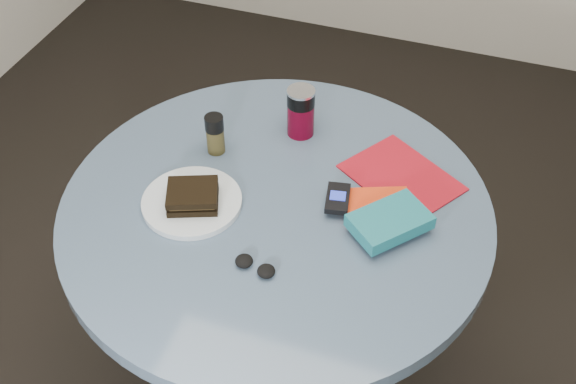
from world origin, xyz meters
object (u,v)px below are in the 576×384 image
(table, at_px, (277,252))
(plate, at_px, (192,202))
(pepper_grinder, at_px, (215,134))
(magazine, at_px, (401,178))
(mp3_player, at_px, (338,198))
(soda_can, at_px, (301,112))
(red_book, at_px, (377,204))
(sandwich, at_px, (193,196))
(headphones, at_px, (255,266))
(novel, at_px, (390,222))

(table, relative_size, plate, 4.33)
(pepper_grinder, height_order, magazine, pepper_grinder)
(pepper_grinder, xyz_separation_m, mp3_player, (0.34, -0.09, -0.03))
(table, distance_m, pepper_grinder, 0.33)
(soda_can, relative_size, red_book, 0.86)
(plate, relative_size, sandwich, 1.63)
(sandwich, bearing_deg, table, 21.54)
(red_book, height_order, mp3_player, mp3_player)
(soda_can, relative_size, pepper_grinder, 1.25)
(sandwich, height_order, mp3_player, sandwich)
(soda_can, height_order, red_book, soda_can)
(magazine, bearing_deg, plate, -117.91)
(table, bearing_deg, plate, -161.22)
(table, distance_m, red_book, 0.29)
(table, height_order, plate, plate)
(table, height_order, mp3_player, mp3_player)
(soda_can, height_order, mp3_player, soda_can)
(plate, bearing_deg, mp3_player, 18.18)
(plate, xyz_separation_m, sandwich, (0.01, -0.01, 0.03))
(sandwich, relative_size, magazine, 0.55)
(table, xyz_separation_m, sandwich, (-0.17, -0.07, 0.20))
(table, xyz_separation_m, pepper_grinder, (-0.20, 0.13, 0.22))
(soda_can, relative_size, headphones, 1.33)
(sandwich, distance_m, headphones, 0.24)
(pepper_grinder, bearing_deg, sandwich, -81.50)
(plate, relative_size, novel, 1.37)
(headphones, bearing_deg, pepper_grinder, 125.00)
(soda_can, xyz_separation_m, magazine, (0.28, -0.09, -0.06))
(sandwich, relative_size, headphones, 1.42)
(magazine, bearing_deg, headphones, -88.34)
(sandwich, xyz_separation_m, red_book, (0.40, 0.14, -0.02))
(soda_can, bearing_deg, table, -83.74)
(plate, xyz_separation_m, mp3_player, (0.32, 0.10, 0.02))
(pepper_grinder, relative_size, mp3_player, 1.05)
(novel, bearing_deg, mp3_player, 113.23)
(plate, bearing_deg, sandwich, -41.09)
(table, distance_m, mp3_player, 0.24)
(plate, bearing_deg, soda_can, 65.14)
(sandwich, xyz_separation_m, novel, (0.44, 0.07, -0.00))
(red_book, bearing_deg, headphones, -148.22)
(pepper_grinder, bearing_deg, red_book, -8.70)
(table, bearing_deg, magazine, 35.82)
(plate, xyz_separation_m, pepper_grinder, (-0.02, 0.19, 0.05))
(magazine, xyz_separation_m, headphones, (-0.23, -0.38, 0.01))
(pepper_grinder, distance_m, novel, 0.49)
(sandwich, xyz_separation_m, pepper_grinder, (-0.03, 0.20, 0.02))
(novel, height_order, headphones, novel)
(soda_can, distance_m, red_book, 0.33)
(magazine, height_order, headphones, headphones)
(plate, xyz_separation_m, headphones, (0.21, -0.13, 0.00))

